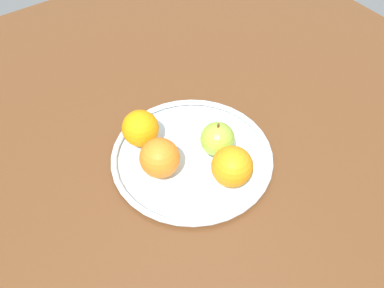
{
  "coord_description": "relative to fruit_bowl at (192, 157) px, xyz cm",
  "views": [
    {
      "loc": [
        -45.52,
        31.99,
        68.04
      ],
      "look_at": [
        0.0,
        0.0,
        4.8
      ],
      "focal_mm": 40.23,
      "sensor_mm": 36.0,
      "label": 1
    }
  ],
  "objects": [
    {
      "name": "orange_front_right",
      "position": [
        -9.5,
        -2.39,
        4.83
      ],
      "size": [
        7.89,
        7.89,
        7.89
      ],
      "primitive_type": "sphere",
      "color": "orange",
      "rests_on": "fruit_bowl"
    },
    {
      "name": "ground_plane",
      "position": [
        0.0,
        0.0,
        -2.92
      ],
      "size": [
        150.02,
        150.02,
        4.0
      ],
      "primitive_type": "cube",
      "color": "brown"
    },
    {
      "name": "apple",
      "position": [
        -2.16,
        -4.6,
        4.35
      ],
      "size": [
        6.92,
        6.92,
        7.72
      ],
      "color": "#95BE39",
      "rests_on": "fruit_bowl"
    },
    {
      "name": "orange_back_left",
      "position": [
        8.82,
        6.43,
        4.63
      ],
      "size": [
        7.5,
        7.5,
        7.5
      ],
      "primitive_type": "sphere",
      "color": "orange",
      "rests_on": "fruit_bowl"
    },
    {
      "name": "fruit_bowl",
      "position": [
        0.0,
        0.0,
        0.0
      ],
      "size": [
        32.8,
        32.8,
        1.8
      ],
      "color": "silver",
      "rests_on": "ground_plane"
    },
    {
      "name": "orange_front_left",
      "position": [
        0.35,
        7.43,
        4.76
      ],
      "size": [
        7.76,
        7.76,
        7.76
      ],
      "primitive_type": "sphere",
      "color": "orange",
      "rests_on": "fruit_bowl"
    }
  ]
}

